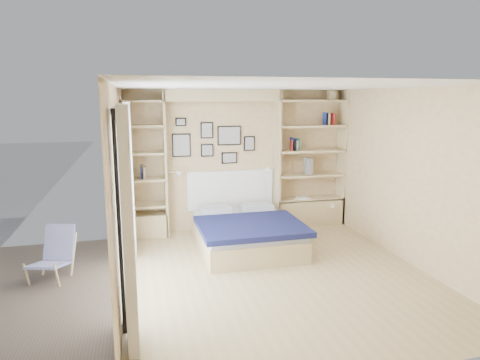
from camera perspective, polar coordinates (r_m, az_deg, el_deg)
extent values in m
plane|color=tan|center=(5.97, 4.83, -12.39)|extent=(4.50, 4.50, 0.00)
plane|color=#D6B781|center=(7.73, -0.39, 2.66)|extent=(4.00, 0.00, 4.00)
plane|color=#D6B781|center=(3.61, 16.77, -7.41)|extent=(4.00, 0.00, 4.00)
plane|color=#D6B781|center=(5.30, -15.88, -1.56)|extent=(0.00, 4.50, 4.50)
plane|color=#D6B781|center=(6.52, 21.91, 0.33)|extent=(0.00, 4.50, 4.50)
plane|color=white|center=(5.49, 5.25, 12.36)|extent=(4.50, 4.50, 0.00)
cube|color=tan|center=(7.36, -9.96, 2.08)|extent=(0.04, 0.35, 2.50)
cube|color=tan|center=(7.75, 4.96, 2.65)|extent=(0.04, 0.35, 2.50)
cube|color=tan|center=(7.41, -2.37, 11.22)|extent=(2.00, 0.35, 0.20)
cube|color=tan|center=(8.25, 13.41, 2.89)|extent=(0.04, 0.35, 2.50)
cube|color=tan|center=(7.34, -15.26, 1.85)|extent=(0.04, 0.35, 2.50)
cube|color=tan|center=(8.18, 9.17, -4.16)|extent=(1.30, 0.35, 0.50)
cube|color=tan|center=(7.57, -12.35, -5.91)|extent=(0.70, 0.35, 0.40)
cube|color=black|center=(5.19, -16.11, 9.09)|extent=(0.04, 2.08, 0.06)
cube|color=black|center=(5.68, -14.92, -13.65)|extent=(0.04, 2.08, 0.06)
cube|color=black|center=(4.35, -15.77, -6.30)|extent=(0.04, 0.06, 2.20)
cube|color=black|center=(6.33, -15.27, -0.94)|extent=(0.04, 0.06, 2.20)
cube|color=silver|center=(5.33, -15.59, -2.92)|extent=(0.01, 2.00, 2.20)
cube|color=white|center=(4.07, -14.64, -6.71)|extent=(0.10, 0.45, 2.30)
cube|color=white|center=(6.59, -14.47, 0.01)|extent=(0.10, 0.45, 2.30)
cube|color=tan|center=(8.12, 9.22, -2.46)|extent=(1.30, 0.35, 0.04)
cube|color=tan|center=(8.03, 9.32, 0.67)|extent=(1.30, 0.35, 0.04)
cube|color=tan|center=(7.97, 9.42, 3.85)|extent=(1.30, 0.35, 0.04)
cube|color=tan|center=(7.92, 9.52, 7.08)|extent=(1.30, 0.35, 0.04)
cube|color=tan|center=(7.91, 9.62, 10.34)|extent=(1.30, 0.35, 0.04)
cube|color=tan|center=(7.48, -12.46, -3.34)|extent=(0.70, 0.35, 0.04)
cube|color=tan|center=(7.38, -12.60, 0.05)|extent=(0.70, 0.35, 0.04)
cube|color=tan|center=(7.32, -12.75, 3.51)|extent=(0.70, 0.35, 0.04)
cube|color=tan|center=(7.27, -12.90, 7.03)|extent=(0.70, 0.35, 0.04)
cube|color=tan|center=(7.26, -13.03, 10.18)|extent=(0.70, 0.35, 0.04)
cube|color=tan|center=(6.89, 0.78, -7.69)|extent=(1.48, 1.85, 0.32)
cube|color=#B0B5C0|center=(6.82, 0.78, -6.00)|extent=(1.44, 1.81, 0.10)
cube|color=#12163F|center=(6.51, 1.49, -6.19)|extent=(1.58, 1.29, 0.08)
cube|color=#B0B5C0|center=(7.30, -3.28, -3.99)|extent=(0.51, 0.37, 0.12)
cube|color=#B0B5C0|center=(7.47, 2.32, -3.64)|extent=(0.51, 0.37, 0.12)
cube|color=white|center=(7.76, -1.26, -1.28)|extent=(1.58, 0.04, 0.70)
cube|color=black|center=(7.49, -7.82, 4.62)|extent=(0.32, 0.02, 0.40)
cube|color=gray|center=(7.48, -7.81, 4.61)|extent=(0.28, 0.01, 0.36)
cube|color=black|center=(7.53, -4.44, 6.63)|extent=(0.22, 0.02, 0.28)
cube|color=gray|center=(7.52, -4.43, 6.62)|extent=(0.18, 0.01, 0.24)
cube|color=black|center=(7.57, -4.40, 3.98)|extent=(0.22, 0.02, 0.22)
cube|color=gray|center=(7.55, -4.39, 3.97)|extent=(0.18, 0.01, 0.18)
cube|color=black|center=(7.62, -1.45, 5.95)|extent=(0.42, 0.02, 0.34)
cube|color=gray|center=(7.61, -1.43, 5.94)|extent=(0.38, 0.01, 0.30)
cube|color=black|center=(7.66, -1.43, 2.97)|extent=(0.28, 0.02, 0.20)
cube|color=gray|center=(7.65, -1.42, 2.95)|extent=(0.24, 0.01, 0.16)
cube|color=black|center=(7.72, 1.25, 4.90)|extent=(0.20, 0.02, 0.26)
cube|color=gray|center=(7.71, 1.27, 4.89)|extent=(0.16, 0.01, 0.22)
cube|color=black|center=(7.46, -7.90, 7.67)|extent=(0.18, 0.02, 0.14)
cube|color=gray|center=(7.45, -7.89, 7.67)|extent=(0.14, 0.01, 0.10)
cylinder|color=silver|center=(7.32, -8.79, 1.04)|extent=(0.20, 0.02, 0.02)
cone|color=white|center=(7.33, -8.00, 0.92)|extent=(0.13, 0.12, 0.15)
cylinder|color=silver|center=(7.66, 4.13, 1.58)|extent=(0.20, 0.02, 0.02)
cone|color=white|center=(7.63, 3.42, 1.40)|extent=(0.13, 0.12, 0.15)
cube|color=#B6352B|center=(7.81, 6.94, 4.62)|extent=(0.02, 0.15, 0.19)
cube|color=navy|center=(7.81, 6.97, 4.80)|extent=(0.03, 0.15, 0.24)
cube|color=black|center=(7.83, 7.31, 4.72)|extent=(0.03, 0.15, 0.21)
cube|color=#BFB28C|center=(7.84, 7.45, 4.61)|extent=(0.04, 0.15, 0.18)
cube|color=#285A42|center=(7.85, 7.78, 4.76)|extent=(0.03, 0.15, 0.22)
cube|color=navy|center=(8.02, 11.27, 8.03)|extent=(0.03, 0.15, 0.23)
cube|color=black|center=(8.02, 11.33, 7.97)|extent=(0.03, 0.15, 0.21)
cube|color=#BFB28C|center=(8.04, 11.59, 7.88)|extent=(0.04, 0.15, 0.19)
cube|color=#A51E1E|center=(8.08, 12.23, 7.94)|extent=(0.03, 0.15, 0.21)
cube|color=navy|center=(7.36, -13.06, 0.92)|extent=(0.02, 0.15, 0.20)
cube|color=black|center=(7.35, -12.93, 1.07)|extent=(0.03, 0.15, 0.23)
cube|color=tan|center=(7.36, -12.62, 0.96)|extent=(0.03, 0.15, 0.20)
cube|color=tan|center=(8.06, 12.14, 10.93)|extent=(0.13, 0.13, 0.15)
cone|color=tan|center=(8.06, 12.17, 11.75)|extent=(0.20, 0.20, 0.08)
cube|color=slate|center=(7.99, 9.13, 1.85)|extent=(0.12, 0.12, 0.30)
cube|color=white|center=(8.01, 8.39, -2.37)|extent=(0.22, 0.16, 0.03)
cylinder|color=tan|center=(6.08, -26.58, -11.32)|extent=(0.06, 0.12, 0.35)
cylinder|color=tan|center=(5.90, -23.21, -11.70)|extent=(0.06, 0.12, 0.35)
cylinder|color=tan|center=(6.45, -24.54, -9.05)|extent=(0.11, 0.29, 0.57)
cylinder|color=tan|center=(6.28, -21.33, -9.32)|extent=(0.11, 0.29, 0.57)
cube|color=#3B3CB0|center=(6.11, -24.20, -10.30)|extent=(0.52, 0.58, 0.13)
cube|color=#3B3CB0|center=(6.33, -22.97, -7.60)|extent=(0.44, 0.30, 0.47)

